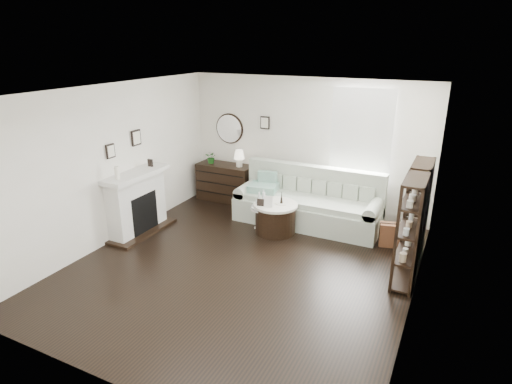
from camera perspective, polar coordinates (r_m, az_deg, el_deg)
The scene contains 18 objects.
room at distance 8.39m, azimuth 11.36°, elevation 7.11°, with size 5.50×5.50×5.50m.
fireplace at distance 8.05m, azimuth -15.52°, elevation -1.63°, with size 0.50×1.40×1.84m.
shelf_unit_far at distance 7.27m, azimuth 20.70°, elevation -2.31°, with size 0.30×0.80×1.60m.
shelf_unit_near at distance 6.44m, azimuth 19.78°, elevation -5.03°, with size 0.30×0.80×1.60m.
sofa at distance 8.29m, azimuth 7.01°, elevation -1.78°, with size 2.76×0.95×1.07m.
quilt at distance 8.40m, azimuth 0.97°, elevation 0.59°, with size 0.55×0.45×0.14m, color #268B5A.
suitcase at distance 7.74m, azimuth 18.41°, elevation -5.52°, with size 0.61×0.20×0.41m, color brown.
dresser at distance 9.42m, azimuth -4.11°, elevation 1.30°, with size 1.22×0.52×0.81m.
table_lamp at distance 9.08m, azimuth -2.25°, elevation 4.51°, with size 0.23×0.23×0.36m, color #ECE1C7, non-canonical shape.
potted_plant at distance 9.38m, azimuth -5.96°, elevation 4.61°, with size 0.24×0.21×0.27m, color #1B5518.
drum_table at distance 7.86m, azimuth 2.60°, elevation -3.45°, with size 0.80×0.80×0.56m.
pedestal_table at distance 7.79m, azimuth 0.83°, elevation -2.20°, with size 0.42×0.42×0.51m.
eiffel_drum at distance 7.73m, azimuth 3.42°, elevation -0.85°, with size 0.12×0.12×0.20m, color black, non-canonical shape.
bottle_drum at distance 7.71m, azimuth 1.02°, elevation -0.64°, with size 0.06×0.06×0.27m, color silver.
card_frame_drum at distance 7.57m, azimuth 1.65°, elevation -1.31°, with size 0.15×0.01×0.20m, color white.
eiffel_ped at distance 7.73m, azimuth 1.47°, elevation -1.34°, with size 0.10×0.10×0.17m, color black, non-canonical shape.
flask_ped at distance 7.77m, azimuth 0.40°, elevation -0.90°, with size 0.14×0.14×0.25m, color silver, non-canonical shape.
card_frame_ped at distance 7.64m, azimuth 0.60°, elevation -1.58°, with size 0.13×0.01×0.18m, color black.
Camera 1 is at (2.80, -5.24, 3.36)m, focal length 30.00 mm.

